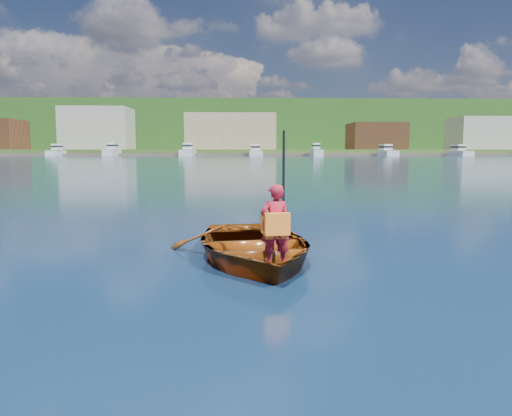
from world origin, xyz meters
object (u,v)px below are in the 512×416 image
object	(u,v)px
rowboat	(253,246)
dock	(256,155)
marina_yachts	(234,152)
child_paddler	(275,225)

from	to	relation	value
rowboat	dock	bearing A→B (deg)	88.24
marina_yachts	child_paddler	bearing A→B (deg)	-88.94
child_paddler	rowboat	bearing A→B (deg)	108.54
rowboat	child_paddler	bearing A→B (deg)	-71.46
dock	child_paddler	bearing A→B (deg)	-91.64
child_paddler	marina_yachts	bearing A→B (deg)	91.06
rowboat	marina_yachts	xyz separation A→B (m)	(-2.38, 142.92, 1.12)
child_paddler	marina_yachts	size ratio (longest dim) A/B	0.01
dock	marina_yachts	world-z (taller)	marina_yachts
dock	rowboat	bearing A→B (deg)	-91.76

